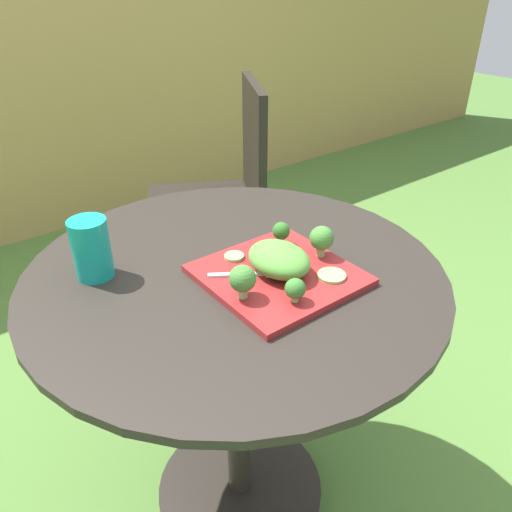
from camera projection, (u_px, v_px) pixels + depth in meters
name	position (u px, v px, depth m)	size (l,w,h in m)	color
ground_plane	(240.00, 493.00, 1.39)	(12.00, 12.00, 0.00)	#4C7533
patio_table	(237.00, 372.00, 1.16)	(0.85, 0.85, 0.73)	#28231E
patio_chair	(226.00, 183.00, 1.94)	(0.60, 0.60, 0.90)	black
salad_plate	(278.00, 275.00, 0.98)	(0.27, 0.27, 0.01)	maroon
drinking_glass	(92.00, 252.00, 0.97)	(0.07, 0.07, 0.12)	#149989
fork	(256.00, 274.00, 0.97)	(0.14, 0.10, 0.00)	silver
lettuce_mound	(279.00, 259.00, 0.97)	(0.11, 0.14, 0.06)	#519338
broccoli_floret_0	(295.00, 289.00, 0.88)	(0.04, 0.04, 0.05)	#99B770
broccoli_floret_1	(322.00, 239.00, 1.01)	(0.05, 0.05, 0.07)	#99B770
broccoli_floret_2	(243.00, 279.00, 0.89)	(0.05, 0.05, 0.06)	#99B770
broccoli_floret_3	(281.00, 232.00, 1.06)	(0.04, 0.04, 0.05)	#99B770
cucumber_slice_0	(234.00, 256.00, 1.02)	(0.04, 0.04, 0.01)	#8EB766
cucumber_slice_1	(332.00, 276.00, 0.96)	(0.05, 0.05, 0.01)	#8EB766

